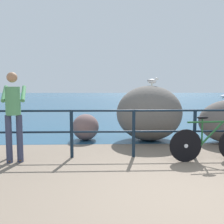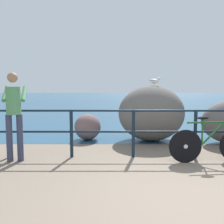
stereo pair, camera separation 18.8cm
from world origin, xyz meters
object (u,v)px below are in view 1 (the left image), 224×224
Objects in this scene: bicycle at (217,138)px; person_at_railing at (13,113)px; seagull at (152,81)px; breakwater_boulder_main at (149,113)px; breakwater_boulder_left at (86,127)px.

person_at_railing is (-4.07, 0.06, 0.53)m from bicycle.
seagull is at bearing 108.39° from bicycle.
person_at_railing reaches higher than breakwater_boulder_main.
breakwater_boulder_left is (1.26, 2.09, -0.62)m from person_at_railing.
bicycle is 0.92× the size of breakwater_boulder_main.
person_at_railing is 2.11× the size of breakwater_boulder_left.
breakwater_boulder_main is (3.06, 1.97, -0.22)m from person_at_railing.
breakwater_boulder_left is 2.47× the size of seagull.
person_at_railing is 3.65m from breakwater_boulder_main.
person_at_railing is at bearing 173.82° from bicycle.
bicycle is at bearing -104.45° from person_at_railing.
person_at_railing reaches higher than bicycle.
bicycle is 2.01× the size of breakwater_boulder_left.
breakwater_boulder_main is at bearing -70.93° from person_at_railing.
person_at_railing is 2.51m from breakwater_boulder_left.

